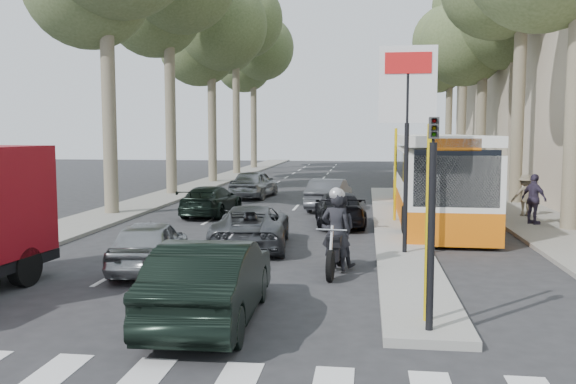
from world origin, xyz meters
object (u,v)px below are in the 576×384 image
(silver_hatchback, at_px, (150,244))
(motorcycle, at_px, (337,233))
(city_bus, at_px, (435,175))
(dark_hatchback, at_px, (212,280))

(silver_hatchback, distance_m, motorcycle, 4.58)
(silver_hatchback, xyz_separation_m, motorcycle, (4.54, 0.50, 0.30))
(city_bus, height_order, motorcycle, city_bus)
(dark_hatchback, distance_m, city_bus, 14.40)
(dark_hatchback, distance_m, motorcycle, 4.72)
(silver_hatchback, relative_size, city_bus, 0.30)
(dark_hatchback, height_order, city_bus, city_bus)
(silver_hatchback, height_order, city_bus, city_bus)
(silver_hatchback, height_order, motorcycle, motorcycle)
(dark_hatchback, height_order, motorcycle, motorcycle)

